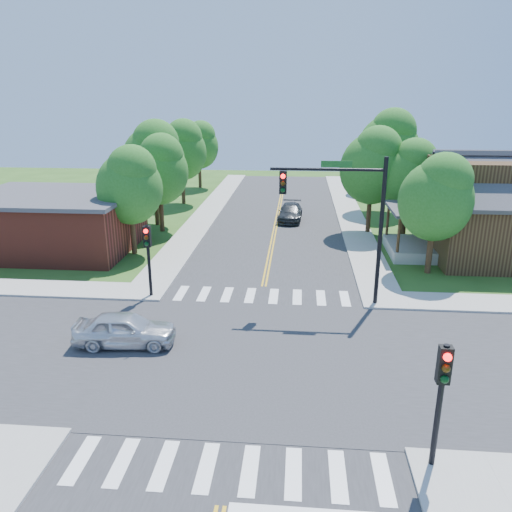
# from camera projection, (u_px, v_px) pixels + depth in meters

# --- Properties ---
(ground) EXTENTS (100.00, 100.00, 0.00)m
(ground) POSITION_uv_depth(u_px,v_px,m) (250.00, 357.00, 19.61)
(ground) COLOR #2B4F18
(ground) RESTS_ON ground
(road_ns) EXTENTS (10.00, 90.00, 0.04)m
(road_ns) POSITION_uv_depth(u_px,v_px,m) (250.00, 357.00, 19.61)
(road_ns) COLOR #2D2D30
(road_ns) RESTS_ON ground
(road_ew) EXTENTS (90.00, 10.00, 0.04)m
(road_ew) POSITION_uv_depth(u_px,v_px,m) (250.00, 357.00, 19.60)
(road_ew) COLOR #2D2D30
(road_ew) RESTS_ON ground
(intersection_patch) EXTENTS (10.20, 10.20, 0.06)m
(intersection_patch) POSITION_uv_depth(u_px,v_px,m) (250.00, 357.00, 19.61)
(intersection_patch) COLOR #2D2D30
(intersection_patch) RESTS_ON ground
(sidewalk_ne) EXTENTS (40.00, 40.00, 0.14)m
(sidewalk_ne) POSITION_uv_depth(u_px,v_px,m) (509.00, 248.00, 33.27)
(sidewalk_ne) COLOR #9E9B93
(sidewalk_ne) RESTS_ON ground
(sidewalk_nw) EXTENTS (40.00, 40.00, 0.14)m
(sidewalk_nw) POSITION_uv_depth(u_px,v_px,m) (53.00, 237.00, 35.87)
(sidewalk_nw) COLOR #9E9B93
(sidewalk_nw) RESTS_ON ground
(crosswalk_north) EXTENTS (8.85, 2.00, 0.01)m
(crosswalk_north) POSITION_uv_depth(u_px,v_px,m) (262.00, 296.00, 25.47)
(crosswalk_north) COLOR white
(crosswalk_north) RESTS_ON ground
(crosswalk_south) EXTENTS (8.85, 2.00, 0.01)m
(crosswalk_south) POSITION_uv_depth(u_px,v_px,m) (228.00, 469.00, 13.73)
(crosswalk_south) COLOR white
(crosswalk_south) RESTS_ON ground
(centerline) EXTENTS (0.30, 90.00, 0.01)m
(centerline) POSITION_uv_depth(u_px,v_px,m) (250.00, 356.00, 19.60)
(centerline) COLOR gold
(centerline) RESTS_ON ground
(signal_mast_ne) EXTENTS (5.30, 0.42, 7.20)m
(signal_mast_ne) POSITION_uv_depth(u_px,v_px,m) (345.00, 208.00, 23.08)
(signal_mast_ne) COLOR black
(signal_mast_ne) RESTS_ON ground
(signal_pole_se) EXTENTS (0.34, 0.42, 3.80)m
(signal_pole_se) POSITION_uv_depth(u_px,v_px,m) (442.00, 384.00, 13.00)
(signal_pole_se) COLOR black
(signal_pole_se) RESTS_ON ground
(signal_pole_nw) EXTENTS (0.34, 0.42, 3.80)m
(signal_pole_nw) POSITION_uv_depth(u_px,v_px,m) (148.00, 248.00, 24.53)
(signal_pole_nw) COLOR black
(signal_pole_nw) RESTS_ON ground
(building_nw) EXTENTS (10.40, 8.40, 3.73)m
(building_nw) POSITION_uv_depth(u_px,v_px,m) (54.00, 222.00, 32.70)
(building_nw) COLOR maroon
(building_nw) RESTS_ON ground
(tree_e_a) EXTENTS (4.08, 3.87, 6.93)m
(tree_e_a) POSITION_uv_depth(u_px,v_px,m) (438.00, 196.00, 27.42)
(tree_e_a) COLOR #382314
(tree_e_a) RESTS_ON ground
(tree_e_b) EXTENTS (4.15, 3.95, 7.06)m
(tree_e_b) POSITION_uv_depth(u_px,v_px,m) (410.00, 173.00, 34.68)
(tree_e_b) COLOR #382314
(tree_e_b) RESTS_ON ground
(tree_e_c) EXTENTS (5.19, 4.93, 8.82)m
(tree_e_c) POSITION_uv_depth(u_px,v_px,m) (389.00, 145.00, 42.06)
(tree_e_c) COLOR #382314
(tree_e_c) RESTS_ON ground
(tree_e_d) EXTENTS (4.08, 3.88, 6.93)m
(tree_e_d) POSITION_uv_depth(u_px,v_px,m) (376.00, 149.00, 50.39)
(tree_e_d) COLOR #382314
(tree_e_d) RESTS_ON ground
(tree_w_a) EXTENTS (4.11, 3.90, 6.98)m
(tree_w_a) POSITION_uv_depth(u_px,v_px,m) (130.00, 183.00, 30.90)
(tree_w_a) COLOR #382314
(tree_w_a) RESTS_ON ground
(tree_w_b) EXTENTS (4.78, 4.54, 8.13)m
(tree_w_b) POSITION_uv_depth(u_px,v_px,m) (154.00, 157.00, 37.82)
(tree_w_b) COLOR #382314
(tree_w_b) RESTS_ON ground
(tree_w_c) EXTENTS (4.58, 4.35, 7.79)m
(tree_w_c) POSITION_uv_depth(u_px,v_px,m) (182.00, 149.00, 45.47)
(tree_w_c) COLOR #382314
(tree_w_c) RESTS_ON ground
(tree_w_d) EXTENTS (4.24, 4.03, 7.21)m
(tree_w_d) POSITION_uv_depth(u_px,v_px,m) (199.00, 144.00, 53.62)
(tree_w_d) COLOR #382314
(tree_w_d) RESTS_ON ground
(tree_house) EXTENTS (4.60, 4.37, 7.82)m
(tree_house) POSITION_uv_depth(u_px,v_px,m) (374.00, 164.00, 35.41)
(tree_house) COLOR #382314
(tree_house) RESTS_ON ground
(tree_bldg) EXTENTS (4.27, 4.06, 7.27)m
(tree_bldg) POSITION_uv_depth(u_px,v_px,m) (160.00, 168.00, 36.13)
(tree_bldg) COLOR #382314
(tree_bldg) RESTS_ON ground
(car_silver) EXTENTS (2.27, 4.36, 1.40)m
(car_silver) POSITION_uv_depth(u_px,v_px,m) (125.00, 330.00, 20.34)
(car_silver) COLOR silver
(car_silver) RESTS_ON ground
(car_dgrey) EXTENTS (2.27, 4.70, 1.31)m
(car_dgrey) POSITION_uv_depth(u_px,v_px,m) (290.00, 213.00, 40.50)
(car_dgrey) COLOR #2B2E30
(car_dgrey) RESTS_ON ground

